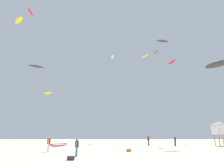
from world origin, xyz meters
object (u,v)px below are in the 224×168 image
lifeguard_tower (220,128)px  kite_aloft_0 (162,41)px  kite_aloft_2 (156,52)px  kite_aloft_7 (36,66)px  person_foreground (77,146)px  cooler_box (71,158)px  person_right (148,139)px  kite_grounded_near (59,145)px  kite_aloft_4 (31,12)px  kite_aloft_6 (218,64)px  person_midground (175,140)px  kite_aloft_3 (19,20)px  kite_aloft_9 (145,56)px  kite_aloft_5 (48,93)px  kite_aloft_8 (172,62)px  person_left (49,143)px  gear_bag (129,150)px

lifeguard_tower → kite_aloft_0: bearing=163.0°
kite_aloft_2 → kite_aloft_7: (-28.40, 0.31, -3.30)m
kite_aloft_7 → kite_aloft_0: bearing=-9.5°
person_foreground → cooler_box: size_ratio=2.92×
kite_aloft_7 → person_right: bearing=-12.7°
kite_grounded_near → kite_aloft_2: (19.41, 7.93, 20.52)m
kite_aloft_4 → kite_aloft_6: kite_aloft_4 is taller
person_midground → kite_aloft_6: size_ratio=0.47×
kite_aloft_3 → kite_aloft_4: kite_aloft_3 is taller
kite_aloft_2 → kite_aloft_9: size_ratio=0.71×
person_midground → person_right: (-4.26, 1.81, 0.02)m
kite_aloft_6 → kite_aloft_5: bearing=143.2°
person_midground → kite_aloft_3: size_ratio=0.56×
kite_aloft_8 → kite_aloft_6: bearing=-95.0°
person_left → person_midground: bearing=-154.9°
kite_aloft_9 → cooler_box: bearing=-110.9°
kite_aloft_0 → kite_aloft_6: (5.29, -9.77, -9.11)m
person_midground → kite_grounded_near: (-19.90, -0.89, -0.79)m
lifeguard_tower → kite_aloft_7: bearing=168.8°
person_midground → lifeguard_tower: lifeguard_tower is taller
kite_aloft_0 → kite_aloft_4: size_ratio=1.21×
person_foreground → kite_aloft_0: size_ratio=0.60×
cooler_box → kite_aloft_6: (19.22, 10.32, 12.03)m
kite_aloft_4 → kite_aloft_5: kite_aloft_4 is taller
gear_bag → kite_aloft_4: bearing=168.8°
gear_bag → kite_aloft_5: size_ratio=0.18×
person_foreground → kite_aloft_0: kite_aloft_0 is taller
person_midground → kite_aloft_6: kite_aloft_6 is taller
kite_aloft_4 → kite_aloft_9: size_ratio=0.74×
kite_aloft_8 → kite_aloft_4: bearing=-139.1°
person_midground → kite_aloft_7: 34.03m
cooler_box → kite_aloft_8: 49.58m
kite_aloft_8 → person_midground: bearing=-110.4°
person_midground → kite_aloft_4: 32.56m
person_left → kite_aloft_9: 36.58m
gear_bag → kite_aloft_3: size_ratio=0.18×
kite_grounded_near → kite_aloft_7: 21.10m
kite_grounded_near → kite_aloft_6: kite_aloft_6 is taller
cooler_box → gear_bag: bearing=54.2°
lifeguard_tower → cooler_box: 28.37m
cooler_box → kite_aloft_5: 42.10m
person_left → kite_aloft_0: kite_aloft_0 is taller
person_right → kite_aloft_7: (-24.63, 5.54, 16.41)m
kite_aloft_2 → lifeguard_tower: bearing=-39.3°
kite_aloft_3 → kite_aloft_4: size_ratio=1.36×
kite_aloft_7 → kite_aloft_9: bearing=13.5°
gear_bag → kite_aloft_6: size_ratio=0.15×
kite_aloft_4 → kite_aloft_9: 30.67m
kite_aloft_6 → kite_aloft_9: bearing=108.9°
person_foreground → person_midground: (14.03, 15.23, 0.05)m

